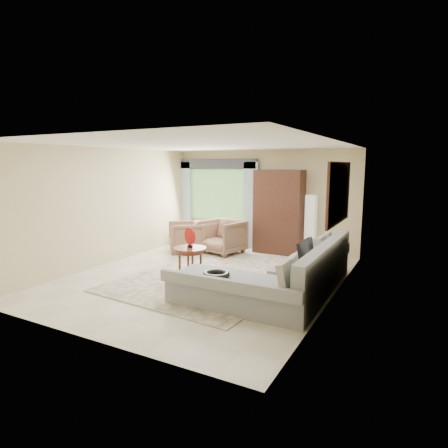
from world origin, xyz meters
The scene contains 17 objects.
ground centered at (0.00, 0.00, 0.00)m, with size 6.00×6.00×0.00m, color silver.
area_rug centered at (0.18, 0.14, 0.01)m, with size 3.00×4.00×0.02m, color beige.
sectional_sofa centered at (1.78, -0.18, 0.28)m, with size 2.30×3.46×0.90m.
tv_screen centered at (2.05, -0.02, 0.72)m, with size 0.06×0.74×0.48m, color black.
garden_hose centered at (1.00, -1.30, 0.55)m, with size 0.43×0.43×0.09m, color black.
coffee_table centered at (-0.18, -0.24, 0.33)m, with size 0.64×0.64×0.64m.
red_disc centered at (-0.18, -0.24, 0.87)m, with size 0.34×0.34×0.03m, color #A51010.
armchair_left centered at (-1.59, 1.70, 0.39)m, with size 0.83×0.85×0.78m, color #9C6D55.
armchair_right centered at (-0.65, 1.95, 0.43)m, with size 0.92×0.95×0.86m, color #8E674D.
potted_plant centered at (-2.12, 2.30, 0.26)m, with size 0.47×0.41×0.53m, color #999999.
armoire centered at (0.55, 2.72, 1.05)m, with size 1.20×0.55×2.10m, color black.
floor_lamp centered at (1.35, 2.78, 0.75)m, with size 0.24×0.24×1.50m, color silver.
window centered at (-1.35, 2.97, 1.40)m, with size 1.80×0.04×1.40m, color #669E59.
curtain_left centered at (-2.40, 2.88, 1.15)m, with size 0.40×0.08×2.30m, color #9EB7CC.
curtain_right centered at (-0.30, 2.88, 1.15)m, with size 0.40×0.08×2.30m, color #9EB7CC.
valance centered at (-1.35, 2.90, 2.25)m, with size 2.40×0.12×0.26m, color #1E232D.
wall_mirror centered at (2.46, 0.35, 1.75)m, with size 0.05×1.70×1.05m.
Camera 1 is at (3.75, -6.17, 2.23)m, focal length 30.00 mm.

